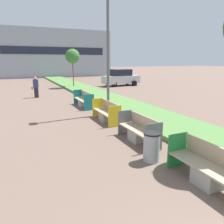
# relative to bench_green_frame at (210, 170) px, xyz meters

# --- Properties ---
(planter_grass_strip) EXTENTS (2.80, 120.00, 0.18)m
(planter_grass_strip) POSITION_rel_bench_green_frame_xyz_m (2.26, 8.76, -0.28)
(planter_grass_strip) COLOR #568442
(planter_grass_strip) RESTS_ON ground
(building_backdrop) EXTENTS (19.90, 8.68, 8.01)m
(building_backdrop) POSITION_rel_bench_green_frame_xyz_m (3.06, 39.20, 3.64)
(building_backdrop) COLOR #939EAD
(building_backdrop) RESTS_ON ground
(bench_green_frame) EXTENTS (0.65, 2.19, 0.94)m
(bench_green_frame) POSITION_rel_bench_green_frame_xyz_m (0.00, 0.00, 0.00)
(bench_green_frame) COLOR #9E9B96
(bench_green_frame) RESTS_ON ground
(bench_grey_frame) EXTENTS (0.65, 2.00, 0.94)m
(bench_grey_frame) POSITION_rel_bench_green_frame_xyz_m (-0.00, 3.13, -0.01)
(bench_grey_frame) COLOR #9E9B96
(bench_grey_frame) RESTS_ON ground
(bench_yellow_frame) EXTENTS (0.65, 2.08, 0.94)m
(bench_yellow_frame) POSITION_rel_bench_green_frame_xyz_m (-0.00, 6.10, -0.00)
(bench_yellow_frame) COLOR #9E9B96
(bench_yellow_frame) RESTS_ON ground
(bench_teal_frame) EXTENTS (0.65, 2.32, 0.94)m
(bench_teal_frame) POSITION_rel_bench_green_frame_xyz_m (0.00, 9.78, 0.00)
(bench_teal_frame) COLOR #9E9B96
(bench_teal_frame) RESTS_ON ground
(litter_bin) EXTENTS (0.48, 0.48, 0.86)m
(litter_bin) POSITION_rel_bench_green_frame_xyz_m (-0.50, 1.61, 0.06)
(litter_bin) COLOR #9EA0A5
(litter_bin) RESTS_ON ground
(street_lamp_post) EXTENTS (0.24, 0.44, 6.95)m
(street_lamp_post) POSITION_rel_bench_green_frame_xyz_m (0.61, 7.32, 3.48)
(street_lamp_post) COLOR #56595B
(street_lamp_post) RESTS_ON ground
(sapling_tree_far) EXTENTS (1.49, 1.49, 4.02)m
(sapling_tree_far) POSITION_rel_bench_green_frame_xyz_m (1.96, 19.80, 2.89)
(sapling_tree_far) COLOR brown
(sapling_tree_far) RESTS_ON ground
(pedestrian_walking) EXTENTS (0.53, 0.24, 1.63)m
(pedestrian_walking) POSITION_rel_bench_green_frame_xyz_m (-2.37, 14.62, 0.45)
(pedestrian_walking) COLOR #232633
(pedestrian_walking) RESTS_ON ground
(parked_car_distant) EXTENTS (4.36, 2.20, 1.86)m
(parked_car_distant) POSITION_rel_bench_green_frame_xyz_m (7.37, 19.27, 0.54)
(parked_car_distant) COLOR #B7BABF
(parked_car_distant) RESTS_ON ground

